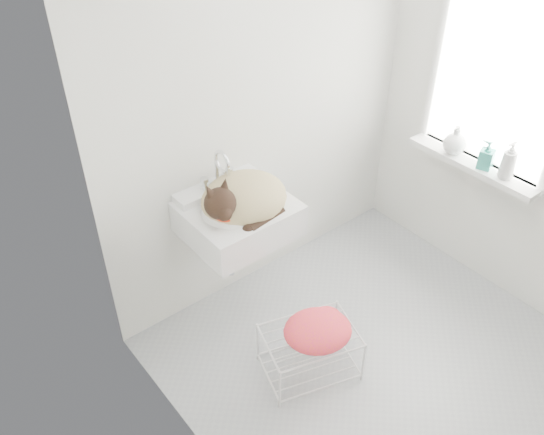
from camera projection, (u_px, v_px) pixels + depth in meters
floor at (369, 353)px, 3.42m from camera, size 2.20×2.00×0.02m
back_wall at (264, 103)px, 3.29m from camera, size 2.20×0.02×2.50m
right_wall at (528, 110)px, 3.22m from camera, size 0.02×2.00×2.50m
left_wall at (196, 279)px, 2.12m from camera, size 0.02×2.00×2.50m
window_glass at (500, 82)px, 3.28m from camera, size 0.01×0.80×1.00m
window_frame at (498, 83)px, 3.27m from camera, size 0.04×0.90×1.10m
windowsill at (472, 164)px, 3.55m from camera, size 0.16×0.88×0.04m
sink at (238, 205)px, 3.18m from camera, size 0.59×0.52×0.24m
faucet at (218, 170)px, 3.20m from camera, size 0.21×0.15×0.21m
cat at (241, 199)px, 3.15m from camera, size 0.53×0.46×0.32m
wire_rack at (309, 352)px, 3.24m from camera, size 0.58×0.48×0.30m
towel at (317, 337)px, 3.10m from camera, size 0.46×0.41×0.15m
bottle_a at (504, 178)px, 3.40m from camera, size 0.08×0.08×0.20m
bottle_b at (484, 168)px, 3.48m from camera, size 0.10×0.10×0.18m
bottle_c at (453, 153)px, 3.63m from camera, size 0.16×0.16×0.18m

